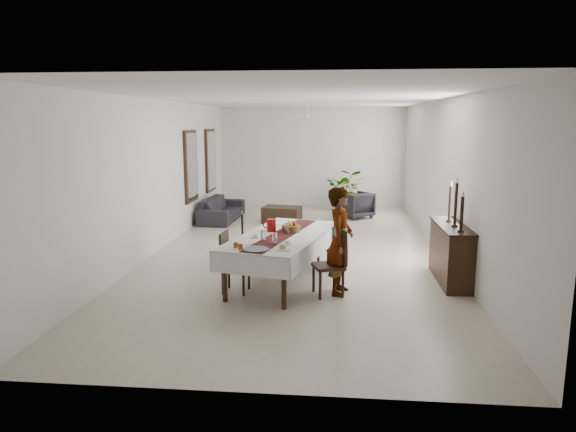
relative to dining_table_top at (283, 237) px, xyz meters
The scene contains 87 objects.
floor 2.39m from the dining_table_top, 87.07° to the left, with size 6.00×12.00×0.00m, color #C2B29A.
ceiling 3.29m from the dining_table_top, 87.07° to the left, with size 6.00×12.00×0.02m, color white.
wall_back 8.29m from the dining_table_top, 89.20° to the left, with size 6.00×0.02×3.20m, color silver.
wall_front 3.84m from the dining_table_top, 88.24° to the right, with size 6.00×0.02×3.20m, color silver.
wall_left 3.75m from the dining_table_top, 142.04° to the left, with size 0.02×12.00×3.20m, color silver.
wall_right 3.93m from the dining_table_top, 35.84° to the left, with size 0.02×12.00×3.20m, color silver.
dining_table_top is the anchor object (origin of this frame).
table_leg_fl 1.41m from the dining_table_top, 125.58° to the right, with size 0.08×0.08×0.77m, color black.
table_leg_fr 1.41m from the dining_table_top, 83.37° to the right, with size 0.08×0.08×0.77m, color black.
table_leg_bl 1.41m from the dining_table_top, 96.63° to the left, with size 0.08×0.08×0.77m, color black.
table_leg_br 1.41m from the dining_table_top, 54.42° to the left, with size 0.08×0.08×0.77m, color black.
tablecloth_top 0.03m from the dining_table_top, ahead, with size 1.30×2.84×0.01m, color silver.
tablecloth_drape_left 0.66m from the dining_table_top, 165.53° to the left, with size 0.01×2.84×0.33m, color white.
tablecloth_drape_right 0.66m from the dining_table_top, 14.47° to the right, with size 0.01×2.84×0.33m, color silver.
tablecloth_drape_near 1.42m from the dining_table_top, 104.47° to the right, with size 1.30×0.01×0.33m, color silver.
tablecloth_drape_far 1.42m from the dining_table_top, 75.53° to the left, with size 1.30×0.01×0.33m, color white.
table_runner 0.04m from the dining_table_top, ahead, with size 0.38×2.75×0.00m, color #561B18.
red_pitcher 0.35m from the dining_table_top, 134.56° to the left, with size 0.16×0.16×0.22m, color maroon.
pitcher_handle 0.43m from the dining_table_top, 141.41° to the left, with size 0.13×0.13×0.02m, color maroon.
wine_glass_near 0.74m from the dining_table_top, 94.01° to the right, with size 0.08×0.08×0.19m, color white.
wine_glass_mid 0.63m from the dining_table_top, 114.78° to the right, with size 0.08×0.08×0.19m, color white.
wine_glass_far 0.15m from the dining_table_top, 30.53° to the left, with size 0.08×0.08×0.19m, color white.
teacup_right 0.74m from the dining_table_top, 77.91° to the right, with size 0.10×0.10×0.07m, color white.
saucer_right 0.74m from the dining_table_top, 77.91° to the right, with size 0.16×0.16×0.01m, color white.
teacup_left 0.51m from the dining_table_top, 145.08° to the right, with size 0.10×0.10×0.07m, color white.
saucer_left 0.51m from the dining_table_top, 145.08° to the right, with size 0.16×0.16×0.01m, color silver.
plate_near_right 1.06m from the dining_table_top, 84.34° to the right, with size 0.26×0.26×0.02m, color silver.
bread_near_right 1.06m from the dining_table_top, 84.34° to the right, with size 0.10×0.10×0.10m, color tan.
plate_near_left 0.89m from the dining_table_top, 126.28° to the right, with size 0.26×0.26×0.02m, color white.
plate_far_left 0.70m from the dining_table_top, 105.72° to the left, with size 0.26×0.26×0.02m, color silver.
serving_tray 1.16m from the dining_table_top, 104.47° to the right, with size 0.40×0.40×0.02m, color #47474C.
jam_jar_a 1.21m from the dining_table_top, 115.99° to the right, with size 0.07×0.07×0.08m, color brown.
jam_jar_b 1.18m from the dining_table_top, 121.89° to the right, with size 0.07×0.07×0.08m, color #8A3B14.
fruit_basket 0.30m from the dining_table_top, 64.22° to the left, with size 0.33×0.33×0.11m, color brown.
fruit_red 0.36m from the dining_table_top, 59.02° to the left, with size 0.10×0.10×0.10m, color maroon.
fruit_green 0.36m from the dining_table_top, 73.48° to the left, with size 0.09×0.09×0.09m, color #507222.
fruit_yellow 0.29m from the dining_table_top, 61.49° to the left, with size 0.09×0.09×0.09m, color gold.
chair_right_near_seat 1.06m from the dining_table_top, 38.42° to the right, with size 0.45×0.45×0.05m, color black.
chair_right_near_leg_fl 1.40m from the dining_table_top, 35.95° to the right, with size 0.05×0.05×0.45m, color black.
chair_right_near_leg_fr 1.15m from the dining_table_top, 23.41° to the right, with size 0.05×0.05×0.45m, color black.
chair_right_near_leg_bl 1.24m from the dining_table_top, 51.96° to the right, with size 0.05×0.05×0.45m, color black.
chair_right_near_leg_br 0.95m from the dining_table_top, 42.57° to the right, with size 0.05×0.05×0.45m, color black.
chair_right_near_back 1.14m from the dining_table_top, 29.67° to the right, with size 0.45×0.04×0.58m, color black.
chair_right_far_seat 1.19m from the dining_table_top, 48.20° to the left, with size 0.39×0.39×0.04m, color black.
chair_right_far_leg_fl 1.30m from the dining_table_top, 36.76° to the left, with size 0.04×0.04×0.39m, color black.
chair_right_far_leg_fr 1.48m from the dining_table_top, 48.42° to the left, with size 0.04×0.04×0.39m, color black.
chair_right_far_leg_bl 1.08m from the dining_table_top, 47.85° to the left, with size 0.04×0.04×0.39m, color black.
chair_right_far_leg_br 1.29m from the dining_table_top, 59.75° to the left, with size 0.04×0.04×0.39m, color black.
chair_right_far_back 1.26m from the dining_table_top, 42.55° to the left, with size 0.39×0.04×0.50m, color black.
chair_left_near_seat 1.01m from the dining_table_top, 138.29° to the right, with size 0.42×0.42×0.05m, color black.
chair_left_near_leg_fl 1.13m from the dining_table_top, 152.86° to the right, with size 0.04×0.04×0.41m, color black.
chair_left_near_leg_fr 1.32m from the dining_table_top, 138.60° to the right, with size 0.04×0.04×0.41m, color black.
chair_left_near_leg_bl 0.91m from the dining_table_top, 137.74° to the right, with size 0.04×0.04×0.41m, color black.
chair_left_near_leg_br 1.14m from the dining_table_top, 123.90° to the right, with size 0.04×0.04×0.41m, color black.
chair_left_near_back 1.08m from the dining_table_top, 145.65° to the right, with size 0.42×0.04×0.53m, color black.
chair_left_far_seat 1.11m from the dining_table_top, 127.52° to the left, with size 0.45×0.45×0.05m, color black.
chair_left_far_leg_fl 1.43m from the dining_table_top, 130.98° to the left, with size 0.04×0.04×0.44m, color black.
chair_left_far_leg_fr 1.17m from the dining_table_top, 141.57° to the left, with size 0.04×0.04×0.44m, color black.
chair_left_far_leg_bl 1.30m from the dining_table_top, 115.35° to the left, with size 0.04×0.04×0.44m, color black.
chair_left_far_leg_br 1.00m from the dining_table_top, 121.97° to the left, with size 0.04×0.04×0.44m, color black.
chair_left_far_back 1.17m from the dining_table_top, 136.41° to the left, with size 0.45×0.04×0.57m, color black.
woman 1.11m from the dining_table_top, 28.04° to the right, with size 0.63×0.41×1.73m, color gray.
sideboard_body 2.93m from the dining_table_top, ahead, with size 0.43×1.62×0.97m, color black.
sideboard_top 2.92m from the dining_table_top, ahead, with size 0.47×1.68×0.03m, color black.
candlestick_near_base 2.92m from the dining_table_top, ahead, with size 0.11×0.11×0.03m, color black.
candlestick_near_shaft 2.96m from the dining_table_top, ahead, with size 0.05×0.05×0.54m, color black.
candlestick_near_candle 3.03m from the dining_table_top, ahead, with size 0.04×0.04×0.09m, color white.
candlestick_mid_base 2.91m from the dining_table_top, ahead, with size 0.11×0.11×0.03m, color black.
candlestick_mid_shaft 2.96m from the dining_table_top, ahead, with size 0.05×0.05×0.70m, color black.
candlestick_mid_candle 3.06m from the dining_table_top, ahead, with size 0.04×0.04×0.09m, color beige.
candlestick_far_base 2.96m from the dining_table_top, 10.84° to the left, with size 0.11×0.11×0.03m, color black.
candlestick_far_shaft 3.00m from the dining_table_top, 10.84° to the left, with size 0.05×0.05×0.59m, color black.
candlestick_far_candle 3.07m from the dining_table_top, 10.84° to the left, with size 0.04×0.04×0.09m, color silver.
sofa 5.95m from the dining_table_top, 112.71° to the left, with size 2.18×0.85×0.64m, color #242126.
armchair 6.38m from the dining_table_top, 76.46° to the left, with size 0.80×0.82×0.75m, color #252227.
coffee_table 5.30m from the dining_table_top, 96.12° to the left, with size 1.00×0.67×0.44m, color black.
potted_plant 7.57m from the dining_table_top, 80.76° to the left, with size 1.16×1.01×1.29m, color #395C25.
mirror_frame_near 5.34m from the dining_table_top, 122.59° to the left, with size 0.06×1.05×1.85m, color black.
mirror_glass_near 5.32m from the dining_table_top, 122.27° to the left, with size 0.01×0.90×1.70m, color silver.
mirror_frame_far 7.19m from the dining_table_top, 113.48° to the left, with size 0.06×1.05×1.85m, color black.
mirror_glass_far 7.17m from the dining_table_top, 113.22° to the left, with size 0.01×0.90×1.70m, color white.
fan_rod 5.73m from the dining_table_top, 88.74° to the left, with size 0.04×0.04×0.20m, color white.
fan_hub 5.66m from the dining_table_top, 88.74° to the left, with size 0.16×0.16×0.08m, color white.
fan_blade_n 5.98m from the dining_table_top, 88.82° to the left, with size 0.10×0.55×0.01m, color silver.
fan_blade_s 5.33m from the dining_table_top, 88.65° to the left, with size 0.10×0.55×0.01m, color white.
fan_blade_e 5.67m from the dining_table_top, 84.94° to the left, with size 0.55×0.10×0.01m, color white.
fan_blade_w 5.66m from the dining_table_top, 92.56° to the left, with size 0.55×0.10×0.01m, color white.
Camera 1 is at (0.77, -10.79, 2.74)m, focal length 32.00 mm.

